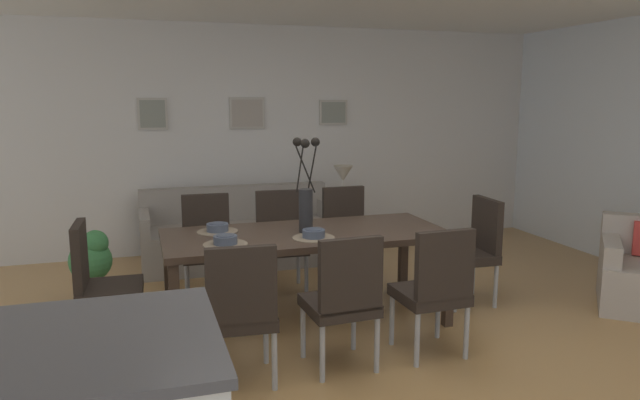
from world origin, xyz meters
TOP-DOWN VIEW (x-y plane):
  - ground_plane at (0.00, 0.00)m, footprint 9.00×9.00m
  - back_wall_panel at (0.00, 3.25)m, footprint 9.00×0.10m
  - dining_table at (-0.09, 0.73)m, footprint 2.20×0.94m
  - dining_chair_near_left at (-0.77, -0.16)m, footprint 0.47×0.47m
  - dining_chair_near_right at (-0.77, 1.59)m, footprint 0.46×0.46m
  - dining_chair_far_left at (-0.09, -0.15)m, footprint 0.46×0.46m
  - dining_chair_far_right at (-0.09, 1.60)m, footprint 0.47×0.47m
  - dining_chair_mid_left at (0.58, -0.14)m, footprint 0.45×0.45m
  - dining_chair_mid_right at (0.58, 1.63)m, footprint 0.46×0.46m
  - dining_chair_head_west at (-1.63, 0.70)m, footprint 0.45×0.45m
  - dining_chair_head_east at (1.43, 0.75)m, footprint 0.46×0.46m
  - centerpiece_vase at (-0.09, 0.73)m, footprint 0.21×0.23m
  - placemat_near_left at (-0.75, 0.52)m, footprint 0.32×0.32m
  - bowl_near_left at (-0.75, 0.52)m, footprint 0.17×0.17m
  - placemat_near_right at (-0.75, 0.94)m, footprint 0.32×0.32m
  - bowl_near_right at (-0.75, 0.94)m, footprint 0.17×0.17m
  - placemat_far_left at (-0.09, 0.52)m, footprint 0.32×0.32m
  - bowl_far_left at (-0.09, 0.52)m, footprint 0.17×0.17m
  - sofa at (-0.30, 2.63)m, footprint 2.09×0.84m
  - side_table at (0.86, 2.56)m, footprint 0.36×0.36m
  - table_lamp at (0.86, 2.56)m, footprint 0.22×0.22m
  - framed_picture_left at (-1.14, 3.18)m, footprint 0.32×0.03m
  - framed_picture_center at (-0.09, 3.18)m, footprint 0.41×0.03m
  - framed_picture_right at (0.96, 3.18)m, footprint 0.35×0.03m
  - potted_plant at (-1.75, 1.64)m, footprint 0.36×0.36m

SIDE VIEW (x-z plane):
  - ground_plane at x=0.00m, z-range 0.00..0.00m
  - side_table at x=0.86m, z-range 0.00..0.52m
  - sofa at x=-0.30m, z-range -0.12..0.68m
  - potted_plant at x=-1.75m, z-range 0.04..0.71m
  - dining_chair_near_left at x=-0.77m, z-range 0.05..0.97m
  - dining_chair_near_right at x=-0.77m, z-range 0.05..0.97m
  - dining_chair_far_left at x=-0.09m, z-range 0.05..0.97m
  - dining_chair_far_right at x=-0.09m, z-range 0.05..0.97m
  - dining_chair_mid_left at x=0.58m, z-range 0.05..0.97m
  - dining_chair_mid_right at x=0.58m, z-range 0.05..0.97m
  - dining_chair_head_west at x=-1.63m, z-range 0.05..0.97m
  - dining_chair_head_east at x=1.43m, z-range 0.05..0.97m
  - dining_table at x=-0.09m, z-range 0.30..1.04m
  - placemat_near_left at x=-0.75m, z-range 0.74..0.75m
  - placemat_near_right at x=-0.75m, z-range 0.74..0.75m
  - placemat_far_left at x=-0.09m, z-range 0.74..0.75m
  - bowl_near_left at x=-0.75m, z-range 0.75..0.81m
  - bowl_near_right at x=-0.75m, z-range 0.75..0.81m
  - bowl_far_left at x=-0.09m, z-range 0.75..0.81m
  - table_lamp at x=0.86m, z-range 0.64..1.15m
  - centerpiece_vase at x=-0.09m, z-range 0.66..1.39m
  - back_wall_panel at x=0.00m, z-range 0.00..2.60m
  - framed_picture_left at x=-1.14m, z-range 1.43..1.78m
  - framed_picture_right at x=0.96m, z-range 1.45..1.75m
  - framed_picture_center at x=-0.09m, z-range 1.42..1.78m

